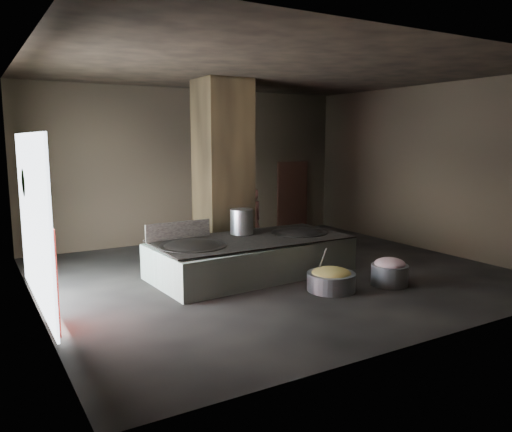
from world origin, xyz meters
TOP-DOWN VIEW (x-y plane):
  - floor at (0.00, 0.00)m, footprint 10.00×9.00m
  - ceiling at (0.00, 0.00)m, footprint 10.00×9.00m
  - back_wall at (0.00, 4.55)m, footprint 10.00×0.10m
  - front_wall at (0.00, -4.55)m, footprint 10.00×0.10m
  - left_wall at (-5.05, 0.00)m, footprint 0.10×9.00m
  - right_wall at (5.05, 0.00)m, footprint 0.10×9.00m
  - pillar at (-0.30, 1.90)m, footprint 1.20×1.20m
  - hearth_platform at (-0.48, 0.15)m, footprint 4.57×2.40m
  - platform_cap at (-0.48, 0.15)m, footprint 4.35×2.09m
  - wok_left at (-1.93, 0.10)m, footprint 1.40×1.40m
  - wok_left_rim at (-1.93, 0.10)m, footprint 1.43×1.43m
  - wok_right at (0.87, 0.20)m, footprint 1.31×1.31m
  - wok_right_rim at (0.87, 0.20)m, footprint 1.33×1.33m
  - stock_pot at (-0.43, 0.70)m, footprint 0.54×0.54m
  - splash_guard at (-1.93, 0.90)m, footprint 1.55×0.15m
  - cook at (0.78, 2.30)m, footprint 0.68×0.49m
  - veg_basin at (0.30, -1.73)m, footprint 1.26×1.26m
  - veg_fill at (0.30, -1.73)m, footprint 0.81×0.81m
  - ladle at (0.15, -1.58)m, footprint 0.06×0.39m
  - meat_basin at (1.62, -2.04)m, footprint 0.96×0.96m
  - meat_fill at (1.62, -2.04)m, footprint 0.64×0.64m
  - doorway_near at (1.20, 4.45)m, footprint 1.18×0.08m
  - doorway_near_glow at (1.25, 4.68)m, footprint 0.78×0.04m
  - doorway_far at (3.60, 4.45)m, footprint 1.18×0.08m
  - doorway_far_glow at (3.86, 4.58)m, footprint 0.76×0.04m
  - left_opening at (-4.95, 0.20)m, footprint 0.04×4.20m
  - pavilion_sliver at (-4.88, -1.10)m, footprint 0.05×0.90m
  - tree_silhouette at (-4.85, 1.30)m, footprint 0.28×1.10m

SIDE VIEW (x-z plane):
  - floor at x=0.00m, z-range -0.10..0.00m
  - veg_basin at x=0.30m, z-range 0.00..0.36m
  - meat_basin at x=1.62m, z-range 0.00..0.43m
  - veg_fill at x=0.30m, z-range 0.23..0.47m
  - hearth_platform at x=-0.48m, z-range 0.00..0.77m
  - meat_fill at x=1.62m, z-range 0.33..0.57m
  - ladle at x=0.15m, z-range 0.20..0.90m
  - wok_left at x=-1.93m, z-range 0.56..0.94m
  - wok_right at x=0.87m, z-range 0.57..0.93m
  - platform_cap at x=-0.48m, z-range 0.80..0.83m
  - wok_left_rim at x=-1.93m, z-range 0.80..0.84m
  - wok_right_rim at x=0.87m, z-range 0.80..0.84m
  - cook at x=0.78m, z-range 0.00..1.70m
  - pavilion_sliver at x=-4.88m, z-range 0.00..1.70m
  - splash_guard at x=-1.93m, z-range 0.84..1.22m
  - doorway_near_glow at x=1.25m, z-range 0.13..1.97m
  - doorway_far_glow at x=3.86m, z-range 0.16..1.94m
  - doorway_near at x=1.20m, z-range -0.09..2.29m
  - doorway_far at x=3.60m, z-range -0.09..2.29m
  - stock_pot at x=-0.43m, z-range 0.84..1.42m
  - left_opening at x=-4.95m, z-range 0.05..3.15m
  - tree_silhouette at x=-4.85m, z-range 1.65..2.75m
  - back_wall at x=0.00m, z-range 0.00..4.50m
  - front_wall at x=0.00m, z-range 0.00..4.50m
  - left_wall at x=-5.05m, z-range 0.00..4.50m
  - right_wall at x=5.05m, z-range 0.00..4.50m
  - pillar at x=-0.30m, z-range 0.00..4.50m
  - ceiling at x=0.00m, z-range 4.50..4.60m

